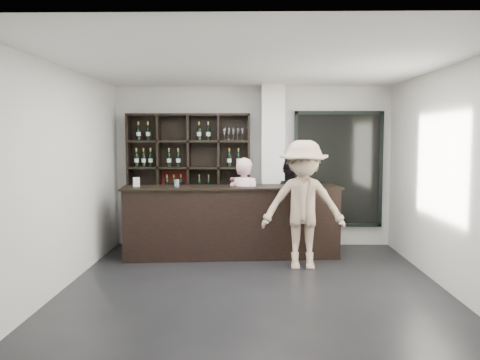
{
  "coord_description": "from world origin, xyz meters",
  "views": [
    {
      "loc": [
        -0.07,
        -6.53,
        1.99
      ],
      "look_at": [
        -0.2,
        1.1,
        1.34
      ],
      "focal_mm": 38.0,
      "sensor_mm": 36.0,
      "label": 1
    }
  ],
  "objects_px": {
    "tasting_counter": "(232,222)",
    "customer": "(303,205)",
    "taster_black": "(286,203)",
    "taster_pink": "(244,207)",
    "wine_shelf": "(189,181)"
  },
  "relations": [
    {
      "from": "tasting_counter",
      "to": "taster_pink",
      "type": "bearing_deg",
      "value": 21.48
    },
    {
      "from": "wine_shelf",
      "to": "taster_black",
      "type": "bearing_deg",
      "value": -5.42
    },
    {
      "from": "tasting_counter",
      "to": "customer",
      "type": "xyz_separation_m",
      "value": [
        1.1,
        -0.7,
        0.38
      ]
    },
    {
      "from": "taster_pink",
      "to": "wine_shelf",
      "type": "bearing_deg",
      "value": -15.52
    },
    {
      "from": "tasting_counter",
      "to": "customer",
      "type": "distance_m",
      "value": 1.36
    },
    {
      "from": "wine_shelf",
      "to": "taster_pink",
      "type": "xyz_separation_m",
      "value": [
        1.0,
        -0.72,
        -0.38
      ]
    },
    {
      "from": "taster_pink",
      "to": "customer",
      "type": "bearing_deg",
      "value": 158.41
    },
    {
      "from": "taster_pink",
      "to": "taster_black",
      "type": "height_order",
      "value": "taster_pink"
    },
    {
      "from": "tasting_counter",
      "to": "taster_pink",
      "type": "height_order",
      "value": "taster_pink"
    },
    {
      "from": "tasting_counter",
      "to": "customer",
      "type": "bearing_deg",
      "value": -37.55
    },
    {
      "from": "customer",
      "to": "taster_black",
      "type": "bearing_deg",
      "value": 98.45
    },
    {
      "from": "customer",
      "to": "tasting_counter",
      "type": "bearing_deg",
      "value": 149.19
    },
    {
      "from": "taster_black",
      "to": "customer",
      "type": "height_order",
      "value": "customer"
    },
    {
      "from": "taster_black",
      "to": "customer",
      "type": "relative_size",
      "value": 0.85
    },
    {
      "from": "taster_black",
      "to": "wine_shelf",
      "type": "bearing_deg",
      "value": -15.63
    }
  ]
}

